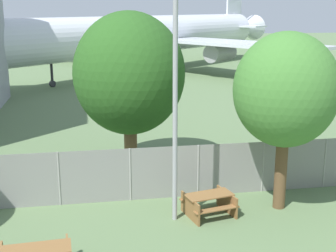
% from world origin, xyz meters
% --- Properties ---
extents(perimeter_fence, '(56.07, 0.07, 2.00)m').
position_xyz_m(perimeter_fence, '(-0.00, 10.36, 1.00)').
color(perimeter_fence, gray).
rests_on(perimeter_fence, ground).
extents(airplane, '(38.52, 34.93, 12.12)m').
position_xyz_m(airplane, '(2.77, 45.85, 4.03)').
color(airplane, silver).
rests_on(airplane, ground).
extents(picnic_bench_open_grass, '(1.88, 1.72, 0.76)m').
position_xyz_m(picnic_bench_open_grass, '(-0.03, 8.63, 0.47)').
color(picnic_bench_open_grass, brown).
rests_on(picnic_bench_open_grass, ground).
extents(tree_near_hangar, '(4.71, 4.71, 6.83)m').
position_xyz_m(tree_near_hangar, '(-2.21, 13.79, 4.22)').
color(tree_near_hangar, brown).
rests_on(tree_near_hangar, ground).
extents(tree_behind_benches, '(3.54, 3.54, 6.19)m').
position_xyz_m(tree_behind_benches, '(2.60, 8.83, 4.22)').
color(tree_behind_benches, brown).
rests_on(tree_behind_benches, ground).
extents(light_mast, '(0.44, 0.44, 8.02)m').
position_xyz_m(light_mast, '(-1.24, 8.50, 4.88)').
color(light_mast, '#99999E').
rests_on(light_mast, ground).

